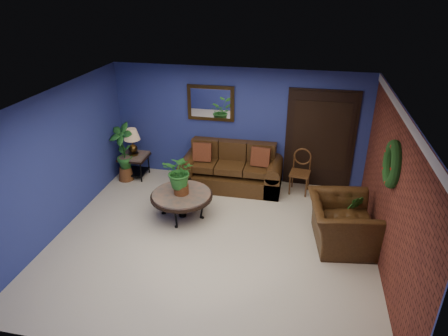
% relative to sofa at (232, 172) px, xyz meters
% --- Properties ---
extents(floor, '(5.50, 5.50, 0.00)m').
position_rel_sofa_xyz_m(floor, '(0.06, -2.08, -0.32)').
color(floor, beige).
rests_on(floor, ground).
extents(wall_back, '(5.50, 0.04, 2.50)m').
position_rel_sofa_xyz_m(wall_back, '(0.06, 0.42, 0.93)').
color(wall_back, navy).
rests_on(wall_back, ground).
extents(wall_left, '(0.04, 5.00, 2.50)m').
position_rel_sofa_xyz_m(wall_left, '(-2.69, -2.08, 0.93)').
color(wall_left, navy).
rests_on(wall_left, ground).
extents(wall_right_brick, '(0.04, 5.00, 2.50)m').
position_rel_sofa_xyz_m(wall_right_brick, '(2.81, -2.08, 0.93)').
color(wall_right_brick, maroon).
rests_on(wall_right_brick, ground).
extents(ceiling, '(5.50, 5.00, 0.02)m').
position_rel_sofa_xyz_m(ceiling, '(0.06, -2.08, 2.18)').
color(ceiling, white).
rests_on(ceiling, wall_back).
extents(crown_molding, '(0.03, 5.00, 0.14)m').
position_rel_sofa_xyz_m(crown_molding, '(2.78, -2.08, 2.11)').
color(crown_molding, white).
rests_on(crown_molding, wall_right_brick).
extents(wall_mirror, '(1.02, 0.06, 0.77)m').
position_rel_sofa_xyz_m(wall_mirror, '(-0.54, 0.38, 1.40)').
color(wall_mirror, '#483114').
rests_on(wall_mirror, wall_back).
extents(closet_door, '(1.44, 0.06, 2.18)m').
position_rel_sofa_xyz_m(closet_door, '(1.81, 0.39, 0.73)').
color(closet_door, black).
rests_on(closet_door, wall_back).
extents(wreath, '(0.16, 0.72, 0.72)m').
position_rel_sofa_xyz_m(wreath, '(2.75, -2.03, 1.38)').
color(wreath, black).
rests_on(wreath, wall_right_brick).
extents(sofa, '(2.15, 0.93, 0.97)m').
position_rel_sofa_xyz_m(sofa, '(0.00, 0.00, 0.00)').
color(sofa, '#422912').
rests_on(sofa, ground).
extents(coffee_table, '(1.17, 1.17, 0.50)m').
position_rel_sofa_xyz_m(coffee_table, '(-0.69, -1.45, 0.12)').
color(coffee_table, '#4D4943').
rests_on(coffee_table, ground).
extents(end_table, '(0.59, 0.59, 0.54)m').
position_rel_sofa_xyz_m(end_table, '(-2.24, -0.03, 0.10)').
color(end_table, '#4D4943').
rests_on(end_table, ground).
extents(table_lamp, '(0.36, 0.36, 0.59)m').
position_rel_sofa_xyz_m(table_lamp, '(-2.24, -0.03, 0.61)').
color(table_lamp, '#483114').
rests_on(table_lamp, end_table).
extents(side_chair, '(0.45, 0.45, 0.94)m').
position_rel_sofa_xyz_m(side_chair, '(1.47, 0.04, 0.21)').
color(side_chair, brown).
rests_on(side_chair, ground).
extents(armchair, '(1.22, 1.35, 0.79)m').
position_rel_sofa_xyz_m(armchair, '(2.21, -1.71, 0.08)').
color(armchair, '#422912').
rests_on(armchair, ground).
extents(coffee_plant, '(0.65, 0.58, 0.79)m').
position_rel_sofa_xyz_m(coffee_plant, '(-0.69, -1.45, 0.62)').
color(coffee_plant, brown).
rests_on(coffee_plant, coffee_table).
extents(floor_plant, '(0.35, 0.28, 0.77)m').
position_rel_sofa_xyz_m(floor_plant, '(2.41, -1.34, 0.08)').
color(floor_plant, brown).
rests_on(floor_plant, ground).
extents(tall_plant, '(0.66, 0.55, 1.32)m').
position_rel_sofa_xyz_m(tall_plant, '(-2.39, -0.22, 0.39)').
color(tall_plant, brown).
rests_on(tall_plant, ground).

